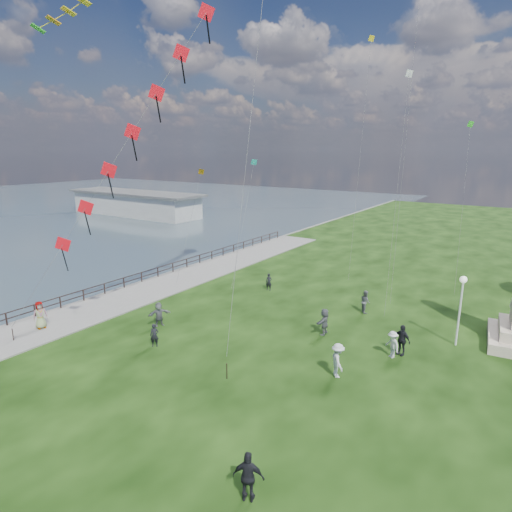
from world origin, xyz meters
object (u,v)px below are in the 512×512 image
Objects in this scene: person_9 at (402,340)px; person_10 at (40,316)px; pier_pavilion at (135,203)px; person_0 at (154,335)px; person_11 at (324,321)px; person_8 at (392,344)px; lamppost at (461,296)px; person_5 at (159,314)px; person_7 at (365,302)px; person_6 at (269,282)px; person_2 at (338,360)px; person_3 at (249,477)px.

person_10 is at bearing -134.99° from person_9.
pier_pavilion is 60.26m from person_0.
person_11 is (16.21, 10.03, -0.06)m from person_10.
person_10 reaches higher than person_8.
lamppost reaches higher than person_5.
pier_pavilion is 20.71× the size of person_0.
person_7 is 0.90× the size of person_9.
person_11 is (-4.70, 0.76, 0.08)m from person_8.
person_10 is at bearing 158.25° from person_0.
person_7 is 7.13m from person_8.
person_7 is at bearing -19.01° from person_5.
person_6 is (-15.39, 2.50, -2.49)m from lamppost.
person_7 reaches higher than person_6.
person_9 is at bearing 96.60° from person_8.
pier_pavilion is 15.85× the size of person_2.
person_8 is 0.91× the size of person_11.
pier_pavilion is at bearing -173.08° from person_8.
person_5 is at bearing 92.86° from person_0.
person_11 is at bearing -42.25° from person_10.
person_11 is at bearing -161.38° from person_9.
lamppost is 5.36m from person_8.
person_9 is (12.89, -5.70, 0.19)m from person_6.
person_5 is 15.89m from person_9.
lamppost is 2.53× the size of person_11.
person_2 is at bearing -58.19° from person_10.
pier_pavilion is 15.87× the size of person_10.
person_0 is 13.10m from person_6.
person_9 is at bearing -127.93° from lamppost.
person_2 is 12.99m from person_5.
person_7 is at bearing 16.88° from person_0.
person_10 is at bearing 93.52° from person_7.
person_0 is 14.31m from person_8.
person_6 is at bearing 176.18° from person_9.
person_10 is at bearing -151.10° from lamppost.
person_5 is at bearing 95.24° from person_7.
lamppost is (61.87, -27.82, 1.40)m from pier_pavilion.
person_9 is at bearing -117.28° from person_3.
pier_pavilion is at bearing 17.05° from person_2.
person_3 is at bearing 150.21° from person_7.
person_6 is at bearing 51.12° from person_0.
person_2 is (-4.60, -7.68, -2.29)m from lamppost.
person_6 is (46.48, -25.32, -1.09)m from pier_pavilion.
person_7 reaches higher than person_8.
person_0 is 0.85× the size of person_5.
person_11 is at bearing -29.63° from pier_pavilion.
person_5 is 1.05× the size of person_8.
pier_pavilion is 55.94m from person_10.
pier_pavilion is at bearing 172.44° from person_9.
person_3 is 1.01× the size of person_9.
person_11 reaches higher than person_5.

